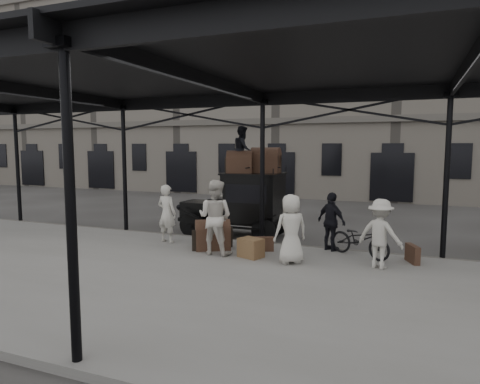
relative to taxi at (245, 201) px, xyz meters
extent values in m
plane|color=#383533|center=(1.02, -3.16, -1.20)|extent=(120.00, 120.00, 0.00)
cube|color=slate|center=(1.02, -5.16, -1.13)|extent=(28.00, 8.00, 0.15)
cylinder|color=black|center=(-8.98, -1.16, 0.95)|extent=(0.14, 0.14, 4.30)
cylinder|color=black|center=(1.02, -1.16, 0.95)|extent=(0.14, 0.14, 4.30)
cylinder|color=black|center=(1.02, -8.96, 0.95)|extent=(0.14, 0.14, 4.30)
cube|color=black|center=(1.02, -1.16, 3.28)|extent=(22.00, 0.10, 0.45)
cube|color=black|center=(1.02, -8.96, 3.28)|extent=(22.00, 0.10, 0.45)
cube|color=black|center=(1.02, -4.86, 3.45)|extent=(22.50, 9.00, 0.08)
cube|color=silver|center=(1.02, -4.86, 3.52)|extent=(18.00, 7.00, 0.04)
cube|color=slate|center=(1.02, 14.84, 5.80)|extent=(64.00, 8.00, 14.00)
cylinder|color=black|center=(-1.68, -0.72, -0.80)|extent=(0.80, 0.10, 0.80)
cylinder|color=black|center=(-1.68, 0.72, -0.80)|extent=(0.80, 0.10, 0.80)
cylinder|color=black|center=(0.92, -0.72, -0.80)|extent=(0.80, 0.10, 0.80)
cylinder|color=black|center=(0.92, 0.72, -0.80)|extent=(0.80, 0.10, 0.80)
cube|color=black|center=(-0.43, 0.00, -0.65)|extent=(3.60, 1.25, 0.12)
cube|color=black|center=(-1.78, 0.00, -0.35)|extent=(0.90, 1.00, 0.55)
cube|color=black|center=(-2.25, 0.00, -0.35)|extent=(0.06, 0.70, 0.55)
cube|color=black|center=(-0.98, 0.00, -0.25)|extent=(0.70, 1.30, 0.10)
cube|color=black|center=(0.32, 0.00, 0.15)|extent=(1.80, 1.45, 1.55)
cube|color=black|center=(0.32, -0.73, 0.35)|extent=(1.40, 0.02, 0.60)
cube|color=black|center=(0.32, 0.00, 0.95)|extent=(1.90, 1.55, 0.06)
imported|color=beige|center=(-1.65, -2.26, -0.17)|extent=(0.69, 0.50, 1.76)
imported|color=beige|center=(0.31, -3.00, -0.05)|extent=(1.01, 0.80, 2.02)
imported|color=beige|center=(2.44, -3.11, -0.19)|extent=(1.01, 0.96, 1.73)
imported|color=black|center=(3.16, -1.46, -0.23)|extent=(1.02, 0.86, 1.64)
imported|color=#BCB7AC|center=(4.54, -2.76, -0.22)|extent=(1.22, 0.94, 1.67)
imported|color=black|center=(3.98, -1.85, -0.59)|extent=(1.85, 1.37, 0.93)
imported|color=black|center=(-0.03, -0.10, 1.75)|extent=(0.79, 0.90, 1.54)
cube|color=brown|center=(1.33, -2.97, -0.80)|extent=(0.72, 0.63, 0.50)
cube|color=#462D20|center=(5.28, -1.96, -0.83)|extent=(0.38, 0.61, 0.45)
cube|color=#462D20|center=(1.41, -2.23, -0.85)|extent=(0.61, 0.36, 0.40)
camera|label=1|loc=(5.16, -13.29, 1.87)|focal=32.00mm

